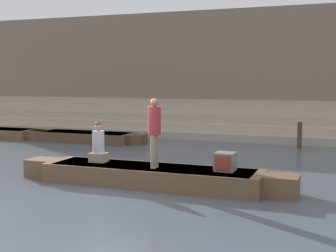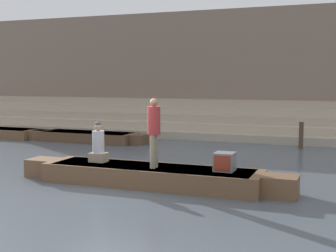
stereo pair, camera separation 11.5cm
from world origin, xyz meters
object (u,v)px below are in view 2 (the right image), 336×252
(person_rowing, at_px, (98,145))
(person_standing, at_px, (154,128))
(rowboat_main, at_px, (151,175))
(tv_set, at_px, (225,162))
(mooring_post, at_px, (301,135))
(moored_boat_shore, at_px, (88,136))

(person_rowing, bearing_deg, person_standing, 8.20)
(rowboat_main, bearing_deg, person_rowing, 176.75)
(person_rowing, xyz_separation_m, tv_set, (3.40, -0.00, -0.22))
(rowboat_main, distance_m, person_standing, 1.23)
(person_standing, height_order, person_rowing, person_standing)
(rowboat_main, bearing_deg, tv_set, 4.02)
(rowboat_main, xyz_separation_m, mooring_post, (2.91, 7.76, 0.26))
(person_rowing, relative_size, tv_set, 2.21)
(tv_set, bearing_deg, person_standing, -176.70)
(rowboat_main, xyz_separation_m, person_standing, (0.16, -0.15, 1.21))
(person_rowing, bearing_deg, moored_boat_shore, 139.82)
(moored_boat_shore, bearing_deg, person_rowing, -58.19)
(rowboat_main, height_order, person_standing, person_standing)
(rowboat_main, distance_m, tv_set, 1.91)
(moored_boat_shore, distance_m, mooring_post, 8.74)
(mooring_post, bearing_deg, rowboat_main, -110.58)
(moored_boat_shore, height_order, mooring_post, mooring_post)
(rowboat_main, relative_size, mooring_post, 6.96)
(tv_set, bearing_deg, mooring_post, 76.92)
(person_standing, bearing_deg, tv_set, -8.54)
(rowboat_main, xyz_separation_m, moored_boat_shore, (-5.75, 6.62, -0.03))
(tv_set, relative_size, mooring_post, 0.47)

